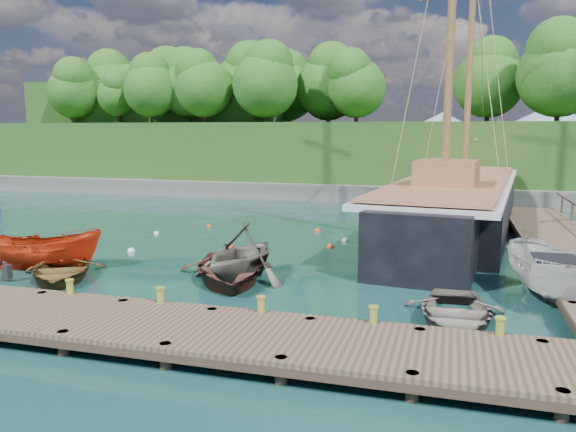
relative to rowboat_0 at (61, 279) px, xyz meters
name	(u,v)px	position (x,y,z in m)	size (l,w,h in m)	color
ground	(255,280)	(6.88, 1.92, 0.00)	(160.00, 160.00, 0.00)	#14342F
dock_near	(242,336)	(8.88, -4.58, 0.43)	(20.00, 3.20, 1.10)	#453429
dock_east	(565,248)	(18.38, 8.92, 0.43)	(3.20, 24.00, 1.10)	#453429
bollard_0	(72,313)	(2.88, -3.18, 0.00)	(0.26, 0.26, 0.45)	olive
bollard_1	(161,323)	(5.88, -3.18, 0.00)	(0.26, 0.26, 0.45)	olive
bollard_2	(261,334)	(8.88, -3.18, 0.00)	(0.26, 0.26, 0.45)	olive
bollard_3	(373,346)	(11.88, -3.18, 0.00)	(0.26, 0.26, 0.45)	olive
bollard_4	(498,359)	(14.88, -3.18, 0.00)	(0.26, 0.26, 0.45)	olive
rowboat_0	(61,279)	(0.00, 0.00, 0.00)	(2.99, 4.19, 0.87)	#4C3617
rowboat_1	(242,279)	(6.35, 1.92, 0.00)	(3.60, 4.17, 2.19)	#5B574B
rowboat_2	(228,280)	(5.97, 1.57, 0.00)	(3.59, 5.03, 1.04)	#502E23
rowboat_3	(455,324)	(13.88, -0.91, 0.00)	(3.00, 4.20, 0.87)	#635952
motorboat_orange	(48,268)	(-1.57, 1.22, 0.00)	(1.60, 4.25, 1.64)	red
cabin_boat_white	(553,302)	(16.88, 2.07, 0.00)	(1.93, 5.12, 1.98)	silver
schooner	(454,210)	(13.81, 13.90, 1.23)	(8.05, 29.63, 22.11)	black
mooring_buoy_0	(131,252)	(-0.08, 4.84, 0.00)	(0.35, 0.35, 0.35)	white
mooring_buoy_1	(231,249)	(3.96, 6.70, 0.00)	(0.32, 0.32, 0.32)	red
mooring_buoy_2	(330,248)	(8.32, 8.24, 0.00)	(0.33, 0.33, 0.33)	#ED5210
mooring_buoy_3	(345,241)	(8.69, 9.99, 0.00)	(0.30, 0.30, 0.30)	silver
mooring_buoy_4	(209,227)	(0.61, 11.76, 0.00)	(0.30, 0.30, 0.30)	#D84310
mooring_buoy_5	(317,231)	(6.77, 12.18, 0.00)	(0.33, 0.33, 0.33)	#EE441E
mooring_buoy_6	(156,234)	(-1.15, 8.99, 0.00)	(0.28, 0.28, 0.28)	white
headland	(238,128)	(-6.00, 33.28, 5.54)	(51.00, 19.31, 12.90)	#474744
distant_ridge	(437,137)	(11.18, 71.92, 4.35)	(117.00, 40.00, 10.00)	#728CA5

